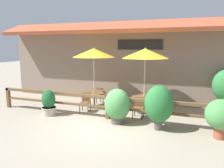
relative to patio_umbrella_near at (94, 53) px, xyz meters
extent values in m
plane|color=#9E937F|center=(1.24, -2.48, -2.61)|extent=(60.00, 60.00, 0.00)
cube|color=gray|center=(1.24, 1.72, -0.81)|extent=(14.00, 0.40, 3.60)
cube|color=#B25133|center=(1.24, 1.17, 1.26)|extent=(14.28, 1.48, 0.70)
cube|color=black|center=(1.84, 1.49, 0.39)|extent=(2.28, 0.04, 0.49)
cube|color=brown|center=(1.24, -1.43, -1.72)|extent=(10.40, 0.14, 0.11)
cube|color=brown|center=(1.24, -1.43, -2.14)|extent=(10.40, 0.10, 0.09)
cube|color=brown|center=(-3.89, -1.43, -2.14)|extent=(0.14, 0.14, 0.95)
cube|color=brown|center=(1.24, -1.43, -2.14)|extent=(0.14, 0.14, 0.95)
cylinder|color=#B7B2A8|center=(0.00, 0.00, -1.38)|extent=(0.06, 0.06, 2.47)
cone|color=yellow|center=(0.00, 0.00, 0.01)|extent=(1.99, 1.99, 0.42)
sphere|color=#B2ADA3|center=(0.00, 0.00, 0.22)|extent=(0.07, 0.07, 0.07)
cylinder|color=brown|center=(0.00, 0.00, -1.90)|extent=(1.10, 1.10, 0.05)
cylinder|color=#333333|center=(0.00, 0.00, -2.27)|extent=(0.07, 0.07, 0.68)
cylinder|color=#333333|center=(0.00, 0.00, -2.60)|extent=(0.60, 0.60, 0.03)
cube|color=brown|center=(-0.07, -0.86, -2.20)|extent=(0.48, 0.48, 0.05)
cube|color=brown|center=(-0.10, -0.67, -1.97)|extent=(0.40, 0.10, 0.40)
cylinder|color=#2D2D2D|center=(-0.23, -1.08, -2.42)|extent=(0.04, 0.04, 0.39)
cylinder|color=#2D2D2D|center=(0.15, -1.02, -2.42)|extent=(0.04, 0.04, 0.39)
cylinder|color=#2D2D2D|center=(-0.29, -0.70, -2.42)|extent=(0.04, 0.04, 0.39)
cylinder|color=#2D2D2D|center=(0.09, -0.64, -2.42)|extent=(0.04, 0.04, 0.39)
cube|color=brown|center=(0.03, 0.86, -2.20)|extent=(0.47, 0.47, 0.05)
cube|color=brown|center=(0.00, 0.67, -1.97)|extent=(0.40, 0.09, 0.40)
cylinder|color=#2D2D2D|center=(0.24, 1.02, -2.42)|extent=(0.04, 0.04, 0.39)
cylinder|color=#2D2D2D|center=(-0.14, 1.07, -2.42)|extent=(0.04, 0.04, 0.39)
cylinder|color=#2D2D2D|center=(0.19, 0.64, -2.42)|extent=(0.04, 0.04, 0.39)
cylinder|color=#2D2D2D|center=(-0.19, 0.70, -2.42)|extent=(0.04, 0.04, 0.39)
cylinder|color=#B7B2A8|center=(2.45, -0.10, -1.38)|extent=(0.06, 0.06, 2.47)
cone|color=yellow|center=(2.45, -0.10, 0.01)|extent=(1.99, 1.99, 0.42)
sphere|color=#B2ADA3|center=(2.45, -0.10, 0.22)|extent=(0.07, 0.07, 0.07)
cylinder|color=brown|center=(2.45, -0.10, -1.90)|extent=(1.10, 1.10, 0.05)
cylinder|color=#333333|center=(2.45, -0.10, -2.27)|extent=(0.07, 0.07, 0.68)
cylinder|color=#333333|center=(2.45, -0.10, -2.60)|extent=(0.60, 0.60, 0.03)
cube|color=brown|center=(2.39, -0.92, -2.20)|extent=(0.43, 0.43, 0.05)
cube|color=brown|center=(2.38, -0.73, -1.97)|extent=(0.40, 0.05, 0.40)
cylinder|color=#2D2D2D|center=(2.20, -1.11, -2.42)|extent=(0.04, 0.04, 0.39)
cylinder|color=#2D2D2D|center=(2.58, -1.10, -2.42)|extent=(0.04, 0.04, 0.39)
cylinder|color=#2D2D2D|center=(2.19, -0.73, -2.42)|extent=(0.04, 0.04, 0.39)
cylinder|color=#2D2D2D|center=(2.57, -0.72, -2.42)|extent=(0.04, 0.04, 0.39)
cube|color=brown|center=(2.46, 0.71, -2.20)|extent=(0.51, 0.51, 0.05)
cube|color=brown|center=(2.42, 0.53, -1.97)|extent=(0.40, 0.13, 0.40)
cylinder|color=#2D2D2D|center=(2.69, 0.85, -2.42)|extent=(0.04, 0.04, 0.39)
cylinder|color=#2D2D2D|center=(2.33, 0.94, -2.42)|extent=(0.04, 0.04, 0.39)
cylinder|color=#2D2D2D|center=(2.60, 0.48, -2.42)|extent=(0.04, 0.04, 0.39)
cylinder|color=#2D2D2D|center=(2.23, 0.57, -2.42)|extent=(0.04, 0.04, 0.39)
cylinder|color=#564C47|center=(1.77, -1.79, -2.50)|extent=(0.47, 0.47, 0.23)
cylinder|color=#564C47|center=(1.77, -1.79, -2.40)|extent=(0.51, 0.51, 0.04)
ellipsoid|color=#4C934C|center=(1.77, -1.79, -1.87)|extent=(0.98, 0.89, 1.20)
cylinder|color=#564C47|center=(3.34, -1.92, -2.43)|extent=(0.29, 0.29, 0.37)
cylinder|color=#564C47|center=(3.34, -1.92, -2.26)|extent=(0.31, 0.31, 0.04)
ellipsoid|color=#287033|center=(3.34, -1.92, -1.68)|extent=(1.01, 0.91, 1.32)
cylinder|color=#9E4C33|center=(5.30, -2.02, -2.43)|extent=(0.39, 0.39, 0.37)
cylinder|color=#9E4C33|center=(5.30, -2.02, -2.26)|extent=(0.42, 0.42, 0.04)
ellipsoid|color=#4C934C|center=(5.30, -2.02, -1.82)|extent=(1.00, 0.90, 0.99)
cylinder|color=#B7AD99|center=(-1.32, -1.81, -2.44)|extent=(0.57, 0.57, 0.34)
cylinder|color=#B7AD99|center=(-1.32, -1.81, -2.29)|extent=(0.62, 0.62, 0.04)
ellipsoid|color=#1E5B2D|center=(-1.32, -1.81, -1.92)|extent=(0.60, 0.54, 0.82)
cylinder|color=#9E4C33|center=(5.76, 1.07, -2.42)|extent=(0.59, 0.59, 0.38)
cylinder|color=#9E4C33|center=(5.76, 1.07, -2.25)|extent=(0.63, 0.63, 0.04)
cylinder|color=brown|center=(5.76, 1.07, -2.03)|extent=(0.11, 0.11, 0.41)
camera|label=1|loc=(4.28, -9.40, 0.29)|focal=35.00mm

